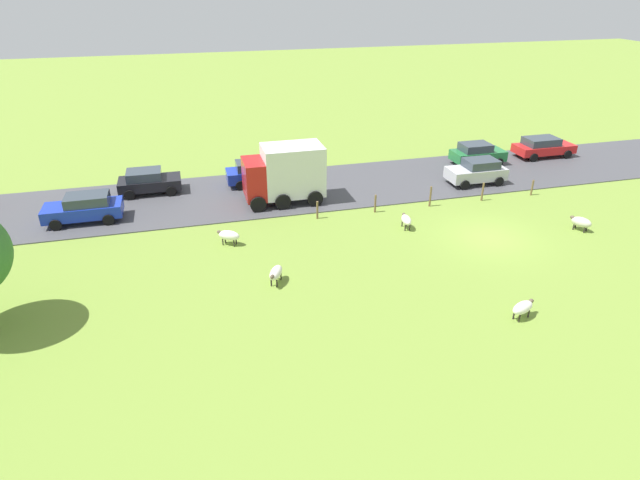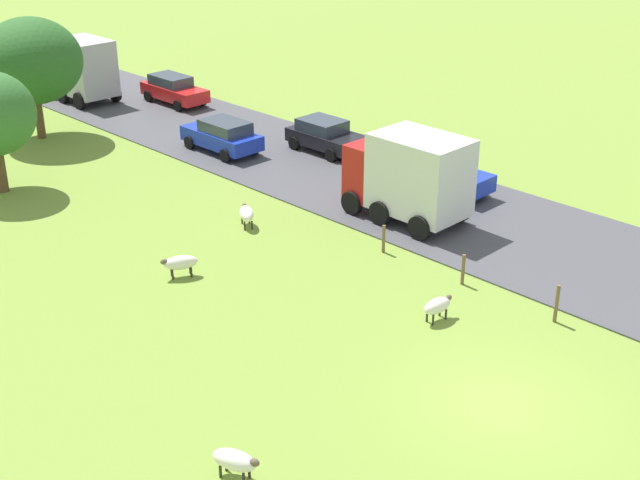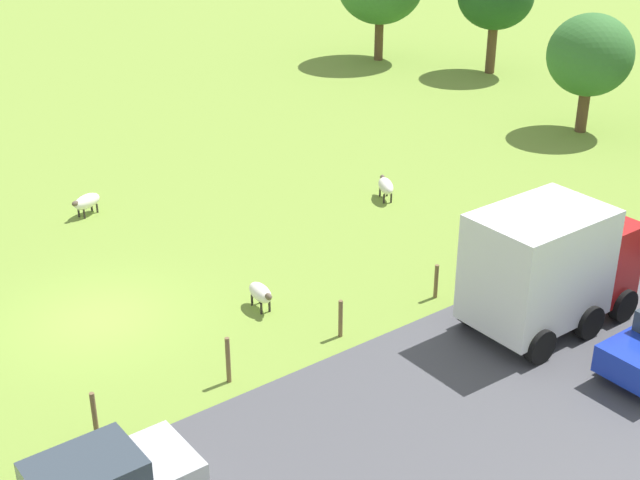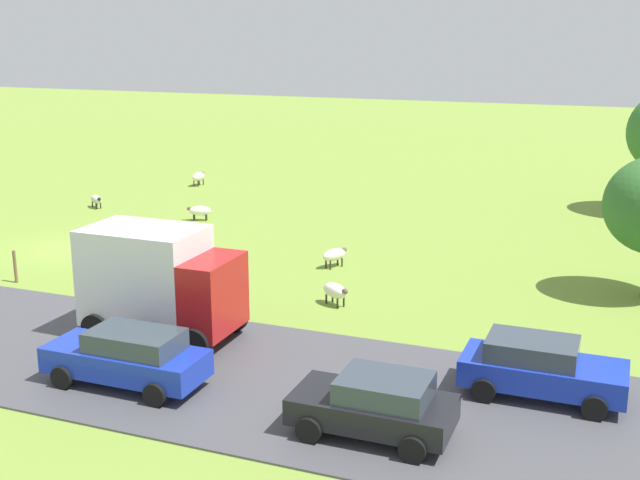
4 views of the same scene
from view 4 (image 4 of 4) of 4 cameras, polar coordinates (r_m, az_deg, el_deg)
The scene contains 14 objects.
ground_plane at distance 37.94m, azimuth -17.19°, elevation -0.58°, with size 160.00×160.00×0.00m, color olive.
sheep_0 at distance 33.30m, azimuth 1.02°, elevation -1.05°, with size 1.29×0.98×0.79m.
sheep_1 at distance 41.88m, azimuth -8.49°, elevation 2.05°, with size 0.86×1.28×0.76m.
sheep_2 at distance 28.77m, azimuth 1.09°, elevation -3.60°, with size 1.04×1.26×0.81m.
sheep_3 at distance 33.72m, azimuth -14.43°, elevation -1.35°, with size 1.18×0.58×0.76m.
sheep_4 at distance 51.27m, azimuth -8.56°, elevation 4.44°, with size 1.27×0.56×0.85m.
sheep_5 at distance 46.05m, azimuth -15.51°, elevation 2.78°, with size 1.02×1.19×0.71m.
fence_post_2 at distance 33.43m, azimuth -20.71°, elevation -1.77°, with size 0.12×0.12×1.29m, color brown.
fence_post_3 at distance 31.23m, azimuth -15.79°, elevation -2.66°, with size 0.12×0.12×1.11m, color brown.
fence_post_4 at distance 29.27m, azimuth -10.17°, elevation -3.53°, with size 0.12×0.12×1.07m, color brown.
truck_1 at distance 25.83m, azimuth -11.28°, elevation -2.84°, with size 2.74×4.83×3.52m.
car_0 at distance 22.92m, azimuth -13.38°, elevation -7.99°, with size 1.95×4.53×1.61m.
car_1 at distance 19.82m, azimuth 3.95°, elevation -11.47°, with size 2.13×3.89×1.53m.
car_5 at distance 22.46m, azimuth 15.26°, elevation -8.64°, with size 2.05×4.26×1.58m.
Camera 4 is at (28.44, 23.21, 9.59)m, focal length 45.37 mm.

